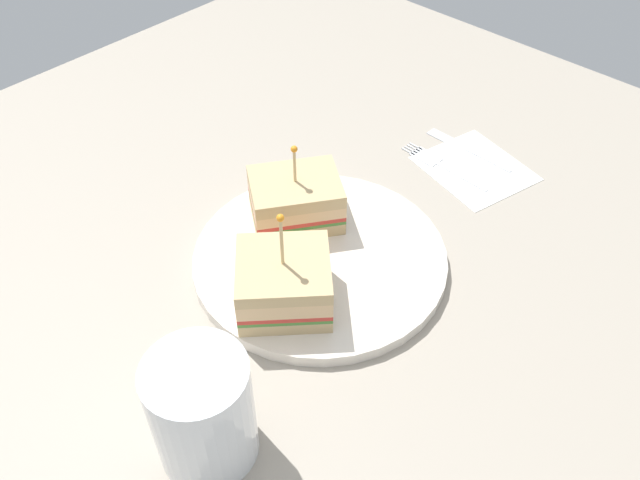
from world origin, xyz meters
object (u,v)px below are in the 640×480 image
object	(u,v)px
sandwich_half_front	(284,282)
knife	(465,148)
sandwich_half_back	(296,200)
drink_glass	(203,416)
napkin	(475,168)
fork	(436,162)
plate	(320,259)

from	to	relation	value
sandwich_half_front	knife	bearing A→B (deg)	93.58
sandwich_half_back	drink_glass	bearing A→B (deg)	-60.69
drink_glass	sandwich_half_back	bearing A→B (deg)	119.31
drink_glass	napkin	size ratio (longest dim) A/B	0.87
sandwich_half_front	fork	size ratio (longest dim) A/B	0.96
plate	sandwich_half_back	world-z (taller)	sandwich_half_back
drink_glass	plate	bearing A→B (deg)	109.59
sandwich_half_front	napkin	world-z (taller)	sandwich_half_front
drink_glass	napkin	distance (cm)	45.48
sandwich_half_back	sandwich_half_front	bearing A→B (deg)	-50.84
fork	sandwich_half_back	bearing A→B (deg)	-102.69
fork	knife	xyz separation A→B (cm)	(0.94, 4.77, 0.00)
napkin	knife	bearing A→B (deg)	141.48
sandwich_half_back	drink_glass	world-z (taller)	sandwich_half_back
drink_glass	fork	xyz separation A→B (cm)	(-8.69, 42.77, -4.36)
sandwich_half_back	fork	world-z (taller)	sandwich_half_back
napkin	sandwich_half_back	bearing A→B (deg)	-111.32
fork	sandwich_half_front	bearing A→B (deg)	-83.96
drink_glass	fork	size ratio (longest dim) A/B	0.85
plate	drink_glass	bearing A→B (deg)	-70.41
sandwich_half_front	sandwich_half_back	size ratio (longest dim) A/B	1.01
knife	napkin	bearing A→B (deg)	-38.52
napkin	knife	world-z (taller)	knife
plate	fork	xyz separation A→B (cm)	(-1.22, 21.77, -0.48)
plate	fork	distance (cm)	21.81
plate	fork	bearing A→B (deg)	93.20
sandwich_half_back	knife	distance (cm)	25.09
napkin	drink_glass	bearing A→B (deg)	-84.17
sandwich_half_back	fork	bearing A→B (deg)	77.31
knife	drink_glass	bearing A→B (deg)	-80.74
napkin	fork	world-z (taller)	fork
plate	napkin	xyz separation A→B (cm)	(2.88, 24.02, -0.58)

